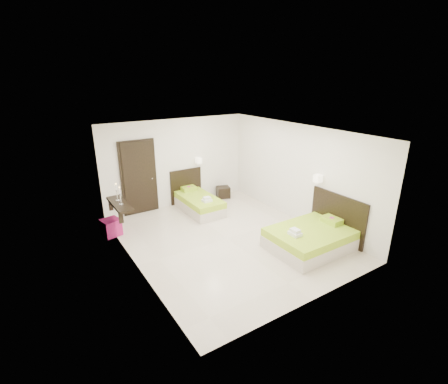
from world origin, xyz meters
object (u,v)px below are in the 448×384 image
bed_single (198,202)px  ottoman (111,227)px  nightstand (223,192)px  bed_double (312,237)px

bed_single → ottoman: bed_single is taller
bed_single → ottoman: 2.59m
nightstand → ottoman: (-3.77, -0.73, 0.03)m
bed_single → ottoman: size_ratio=4.15×
nightstand → ottoman: bearing=-151.3°
nightstand → ottoman: ottoman is taller
nightstand → ottoman: size_ratio=0.98×
bed_double → ottoman: bearing=139.9°
bed_single → nightstand: bed_single is taller
bed_single → bed_double: bearing=-71.2°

